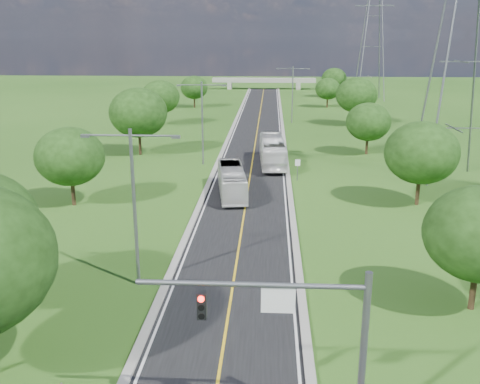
% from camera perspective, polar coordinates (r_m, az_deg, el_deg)
% --- Properties ---
extents(ground, '(260.00, 260.00, 0.00)m').
position_cam_1_polar(ground, '(80.06, 1.67, 5.41)').
color(ground, '#254B15').
rests_on(ground, ground).
extents(road, '(8.00, 150.00, 0.06)m').
position_cam_1_polar(road, '(85.95, 1.79, 6.19)').
color(road, black).
rests_on(road, ground).
extents(curb_left, '(0.50, 150.00, 0.22)m').
position_cam_1_polar(curb_left, '(86.15, -1.05, 6.28)').
color(curb_left, gray).
rests_on(curb_left, ground).
extents(curb_right, '(0.50, 150.00, 0.22)m').
position_cam_1_polar(curb_right, '(85.93, 4.64, 6.20)').
color(curb_right, gray).
rests_on(curb_right, ground).
extents(signal_mast, '(8.54, 0.33, 7.20)m').
position_cam_1_polar(signal_mast, '(20.44, 7.16, -14.19)').
color(signal_mast, slate).
rests_on(signal_mast, ground).
extents(speed_limit_sign, '(0.55, 0.09, 2.40)m').
position_cam_1_polar(speed_limit_sign, '(58.25, 6.16, 2.75)').
color(speed_limit_sign, slate).
rests_on(speed_limit_sign, ground).
extents(overpass, '(30.00, 3.00, 3.20)m').
position_cam_1_polar(overpass, '(159.10, 2.56, 11.76)').
color(overpass, gray).
rests_on(overpass, ground).
extents(streetlight_near_left, '(5.90, 0.25, 10.00)m').
position_cam_1_polar(streetlight_near_left, '(32.99, -11.27, -0.33)').
color(streetlight_near_left, slate).
rests_on(streetlight_near_left, ground).
extents(streetlight_mid_left, '(5.90, 0.25, 10.00)m').
position_cam_1_polar(streetlight_mid_left, '(64.76, -4.06, 8.09)').
color(streetlight_mid_left, slate).
rests_on(streetlight_mid_left, ground).
extents(streetlight_far_right, '(5.90, 0.25, 10.00)m').
position_cam_1_polar(streetlight_far_right, '(97.08, 5.63, 10.82)').
color(streetlight_far_right, slate).
rests_on(streetlight_far_right, ground).
extents(power_tower_near, '(9.00, 6.40, 28.00)m').
position_cam_1_polar(power_tower_near, '(61.82, 22.68, 14.03)').
color(power_tower_near, slate).
rests_on(power_tower_near, ground).
extents(power_tower_far, '(9.00, 6.40, 28.00)m').
position_cam_1_polar(power_tower_far, '(135.66, 13.92, 15.42)').
color(power_tower_far, slate).
rests_on(power_tower_far, ground).
extents(tree_lb, '(6.30, 6.30, 7.33)m').
position_cam_1_polar(tree_lb, '(51.12, -17.69, 3.64)').
color(tree_lb, black).
rests_on(tree_lb, ground).
extents(tree_lc, '(7.56, 7.56, 8.79)m').
position_cam_1_polar(tree_lc, '(71.35, -10.80, 8.32)').
color(tree_lc, black).
rests_on(tree_lc, ground).
extents(tree_ld, '(6.72, 6.72, 7.82)m').
position_cam_1_polar(tree_ld, '(95.10, -8.50, 10.01)').
color(tree_ld, black).
rests_on(tree_ld, ground).
extents(tree_le, '(5.88, 5.88, 6.84)m').
position_cam_1_polar(tree_le, '(118.26, -4.92, 11.05)').
color(tree_le, black).
rests_on(tree_le, ground).
extents(tree_rb, '(6.72, 6.72, 7.82)m').
position_cam_1_polar(tree_rb, '(51.52, 18.80, 3.98)').
color(tree_rb, black).
rests_on(tree_rb, ground).
extents(tree_rc, '(5.88, 5.88, 6.84)m').
position_cam_1_polar(tree_rc, '(72.53, 13.53, 7.29)').
color(tree_rc, black).
rests_on(tree_rc, ground).
extents(tree_rd, '(7.14, 7.14, 8.30)m').
position_cam_1_polar(tree_rd, '(96.23, 12.32, 10.08)').
color(tree_rd, black).
rests_on(tree_rd, ground).
extents(tree_re, '(5.46, 5.46, 6.35)m').
position_cam_1_polar(tree_re, '(119.72, 9.36, 10.81)').
color(tree_re, black).
rests_on(tree_re, ground).
extents(tree_rf, '(6.30, 6.30, 7.33)m').
position_cam_1_polar(tree_rf, '(139.86, 10.00, 11.81)').
color(tree_rf, black).
rests_on(tree_rf, ground).
extents(bus_outbound, '(3.36, 12.05, 3.32)m').
position_cam_1_polar(bus_outbound, '(65.01, 3.48, 4.36)').
color(bus_outbound, silver).
rests_on(bus_outbound, road).
extents(bus_inbound, '(3.70, 10.36, 2.82)m').
position_cam_1_polar(bus_inbound, '(52.61, -0.88, 1.21)').
color(bus_inbound, silver).
rests_on(bus_inbound, road).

